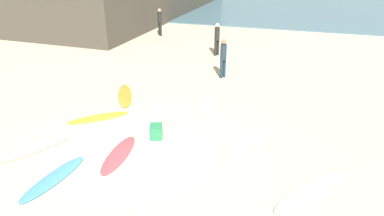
# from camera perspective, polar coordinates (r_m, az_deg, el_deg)

# --- Properties ---
(ground_plane) EXTENTS (120.00, 120.00, 0.00)m
(ground_plane) POSITION_cam_1_polar(r_m,az_deg,el_deg) (10.40, -9.83, -7.35)
(ground_plane) COLOR beige
(surfboard_0) EXTENTS (1.84, 2.40, 0.09)m
(surfboard_0) POSITION_cam_1_polar(r_m,az_deg,el_deg) (9.06, -9.55, -12.43)
(surfboard_0) COLOR beige
(surfboard_0) RESTS_ON ground_plane
(surfboard_1) EXTENTS (1.71, 1.82, 0.09)m
(surfboard_1) POSITION_cam_1_polar(r_m,az_deg,el_deg) (12.49, -4.35, -1.07)
(surfboard_1) COLOR silver
(surfboard_1) RESTS_ON ground_plane
(surfboard_2) EXTENTS (1.91, 1.80, 0.08)m
(surfboard_2) POSITION_cam_1_polar(r_m,az_deg,el_deg) (12.69, -15.31, -1.54)
(surfboard_2) COLOR yellow
(surfboard_2) RESTS_ON ground_plane
(surfboard_3) EXTENTS (0.77, 2.19, 0.06)m
(surfboard_3) POSITION_cam_1_polar(r_m,az_deg,el_deg) (10.37, -12.01, -7.48)
(surfboard_3) COLOR #DA4750
(surfboard_3) RESTS_ON ground_plane
(surfboard_4) EXTENTS (1.50, 2.17, 0.06)m
(surfboard_4) POSITION_cam_1_polar(r_m,az_deg,el_deg) (10.87, 9.21, -5.62)
(surfboard_4) COLOR white
(surfboard_4) RESTS_ON ground_plane
(surfboard_5) EXTENTS (0.75, 2.26, 0.08)m
(surfboard_5) POSITION_cam_1_polar(r_m,az_deg,el_deg) (9.86, -21.90, -10.68)
(surfboard_5) COLOR #4995D5
(surfboard_5) RESTS_ON ground_plane
(surfboard_6) EXTENTS (1.91, 2.33, 0.09)m
(surfboard_6) POSITION_cam_1_polar(r_m,az_deg,el_deg) (9.18, 18.86, -13.00)
(surfboard_6) COLOR white
(surfboard_6) RESTS_ON ground_plane
(surfboard_7) EXTENTS (1.64, 2.42, 0.09)m
(surfboard_7) POSITION_cam_1_polar(r_m,az_deg,el_deg) (14.36, -11.07, 2.06)
(surfboard_7) COLOR orange
(surfboard_7) RESTS_ON ground_plane
(surfboard_8) EXTENTS (1.54, 2.20, 0.08)m
(surfboard_8) POSITION_cam_1_polar(r_m,az_deg,el_deg) (11.43, -24.76, -6.09)
(surfboard_8) COLOR #E9EAC0
(surfboard_8) RESTS_ON ground_plane
(surfboard_9) EXTENTS (0.68, 2.00, 0.06)m
(surfboard_9) POSITION_cam_1_polar(r_m,az_deg,el_deg) (13.15, 2.32, 0.30)
(surfboard_9) COLOR silver
(surfboard_9) RESTS_ON ground_plane
(beachgoer_near) EXTENTS (0.38, 0.38, 1.81)m
(beachgoer_near) POSITION_cam_1_polar(r_m,az_deg,el_deg) (16.01, 5.19, 8.49)
(beachgoer_near) COLOR #1E3342
(beachgoer_near) RESTS_ON ground_plane
(beachgoer_mid) EXTENTS (0.39, 0.39, 1.83)m
(beachgoer_mid) POSITION_cam_1_polar(r_m,az_deg,el_deg) (24.50, -5.35, 14.18)
(beachgoer_mid) COLOR black
(beachgoer_mid) RESTS_ON ground_plane
(beachgoer_far) EXTENTS (0.38, 0.38, 1.81)m
(beachgoer_far) POSITION_cam_1_polar(r_m,az_deg,el_deg) (19.63, 4.15, 11.55)
(beachgoer_far) COLOR black
(beachgoer_far) RESTS_ON ground_plane
(beach_cooler) EXTENTS (0.53, 0.59, 0.42)m
(beach_cooler) POSITION_cam_1_polar(r_m,az_deg,el_deg) (11.02, -5.95, -3.88)
(beach_cooler) COLOR #287F51
(beach_cooler) RESTS_ON ground_plane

